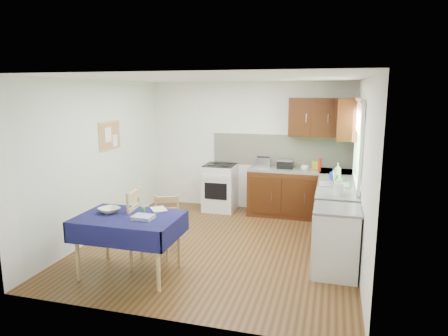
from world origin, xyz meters
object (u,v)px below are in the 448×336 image
(sandwich_press, at_px, (285,164))
(dish_rack, at_px, (334,184))
(kettle, at_px, (339,188))
(dining_table, at_px, (129,224))
(toaster, at_px, (263,162))
(chair_near, at_px, (145,226))
(chair_far, at_px, (167,220))

(sandwich_press, height_order, dish_rack, dish_rack)
(sandwich_press, relative_size, kettle, 1.21)
(dining_table, relative_size, kettle, 5.30)
(toaster, height_order, dish_rack, dish_rack)
(chair_near, bearing_deg, dining_table, 158.81)
(chair_near, relative_size, toaster, 3.77)
(chair_near, height_order, dish_rack, dish_rack)
(chair_far, xyz_separation_m, sandwich_press, (1.44, 2.22, 0.52))
(dining_table, bearing_deg, dish_rack, 47.96)
(sandwich_press, xyz_separation_m, kettle, (0.95, -1.79, 0.02))
(chair_near, bearing_deg, toaster, -28.53)
(chair_far, relative_size, dish_rack, 1.92)
(chair_far, bearing_deg, toaster, -136.58)
(chair_near, bearing_deg, kettle, -74.75)
(dining_table, distance_m, kettle, 2.87)
(dining_table, distance_m, chair_far, 0.88)
(chair_near, distance_m, sandwich_press, 3.19)
(dining_table, distance_m, dish_rack, 3.13)
(kettle, bearing_deg, chair_far, -169.90)
(dining_table, xyz_separation_m, kettle, (2.55, 1.27, 0.34))
(sandwich_press, bearing_deg, kettle, -46.82)
(dining_table, relative_size, chair_far, 1.47)
(kettle, bearing_deg, toaster, 127.90)
(toaster, bearing_deg, dining_table, -115.39)
(chair_far, relative_size, sandwich_press, 2.98)
(chair_far, bearing_deg, dish_rack, -177.24)
(chair_far, distance_m, sandwich_press, 2.69)
(chair_near, distance_m, kettle, 2.70)
(chair_near, xyz_separation_m, kettle, (2.47, 0.98, 0.45))
(chair_near, xyz_separation_m, toaster, (1.11, 2.74, 0.44))
(dining_table, relative_size, toaster, 4.60)
(toaster, bearing_deg, kettle, -56.09)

